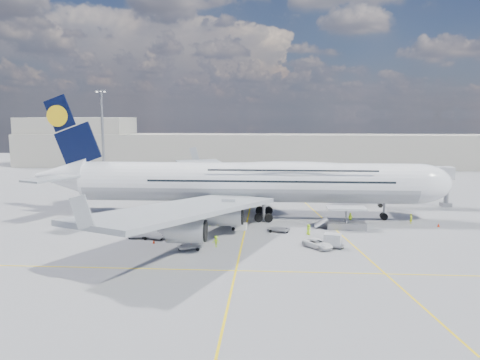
# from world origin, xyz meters

# --- Properties ---
(ground) EXTENTS (300.00, 300.00, 0.00)m
(ground) POSITION_xyz_m (0.00, 0.00, 0.00)
(ground) COLOR gray
(ground) RESTS_ON ground
(taxi_line_main) EXTENTS (0.25, 220.00, 0.01)m
(taxi_line_main) POSITION_xyz_m (0.00, 0.00, 0.01)
(taxi_line_main) COLOR yellow
(taxi_line_main) RESTS_ON ground
(taxi_line_cross) EXTENTS (120.00, 0.25, 0.01)m
(taxi_line_cross) POSITION_xyz_m (0.00, -20.00, 0.01)
(taxi_line_cross) COLOR yellow
(taxi_line_cross) RESTS_ON ground
(taxi_line_diag) EXTENTS (14.16, 99.06, 0.01)m
(taxi_line_diag) POSITION_xyz_m (14.00, 10.00, 0.01)
(taxi_line_diag) COLOR yellow
(taxi_line_diag) RESTS_ON ground
(airliner) EXTENTS (77.26, 79.15, 23.71)m
(airliner) POSITION_xyz_m (0.26, 10.00, 6.87)
(airliner) COLOR white
(airliner) RESTS_ON ground
(jet_bridge) EXTENTS (18.80, 12.10, 8.50)m
(jet_bridge) POSITION_xyz_m (29.81, 20.94, 6.85)
(jet_bridge) COLOR #B7B7BC
(jet_bridge) RESTS_ON ground
(cargo_loader) EXTENTS (8.53, 3.20, 3.67)m
(cargo_loader) POSITION_xyz_m (16.82, 2.89, 1.25)
(cargo_loader) COLOR silver
(cargo_loader) RESTS_ON ground
(light_mast) EXTENTS (3.00, 0.70, 25.50)m
(light_mast) POSITION_xyz_m (-40.00, 45.00, 13.21)
(light_mast) COLOR gray
(light_mast) RESTS_ON ground
(terminal) EXTENTS (180.00, 16.00, 12.00)m
(terminal) POSITION_xyz_m (0.00, 95.00, 6.00)
(terminal) COLOR #B2AD9E
(terminal) RESTS_ON ground
(hangar) EXTENTS (40.00, 22.00, 18.00)m
(hangar) POSITION_xyz_m (-70.00, 100.00, 9.00)
(hangar) COLOR #B2AD9E
(hangar) RESTS_ON ground
(tree_line) EXTENTS (160.00, 6.00, 8.00)m
(tree_line) POSITION_xyz_m (40.00, 140.00, 4.00)
(tree_line) COLOR #193814
(tree_line) RESTS_ON ground
(dolly_row_a) EXTENTS (2.86, 1.73, 0.40)m
(dolly_row_a) POSITION_xyz_m (-16.52, -5.76, 0.31)
(dolly_row_a) COLOR gray
(dolly_row_a) RESTS_ON ground
(dolly_row_b) EXTENTS (3.65, 2.88, 0.47)m
(dolly_row_b) POSITION_xyz_m (-7.30, -11.36, 0.37)
(dolly_row_b) COLOR gray
(dolly_row_b) RESTS_ON ground
(dolly_row_c) EXTENTS (3.54, 2.70, 0.46)m
(dolly_row_c) POSITION_xyz_m (-13.81, -6.02, 0.36)
(dolly_row_c) COLOR gray
(dolly_row_c) RESTS_ON ground
(dolly_back) EXTENTS (3.02, 1.90, 0.42)m
(dolly_back) POSITION_xyz_m (-16.68, 0.47, 0.32)
(dolly_back) COLOR gray
(dolly_back) RESTS_ON ground
(dolly_nose_far) EXTENTS (3.77, 3.02, 0.49)m
(dolly_nose_far) POSITION_xyz_m (5.58, -0.26, 0.38)
(dolly_nose_far) COLOR gray
(dolly_nose_far) RESTS_ON ground
(dolly_nose_near) EXTENTS (3.61, 2.54, 2.07)m
(dolly_nose_near) POSITION_xyz_m (13.21, -9.06, 1.11)
(dolly_nose_near) COLOR gray
(dolly_nose_near) RESTS_ON ground
(baggage_tug) EXTENTS (2.68, 1.52, 1.59)m
(baggage_tug) POSITION_xyz_m (-1.01, 0.55, 0.70)
(baggage_tug) COLOR silver
(baggage_tug) RESTS_ON ground
(catering_truck_inner) EXTENTS (7.22, 3.71, 4.11)m
(catering_truck_inner) POSITION_xyz_m (-11.14, 33.49, 1.94)
(catering_truck_inner) COLOR gray
(catering_truck_inner) RESTS_ON ground
(catering_truck_outer) EXTENTS (6.19, 3.70, 3.45)m
(catering_truck_outer) POSITION_xyz_m (-9.38, 47.36, 1.60)
(catering_truck_outer) COLOR gray
(catering_truck_outer) RESTS_ON ground
(service_van) EXTENTS (4.76, 5.06, 1.33)m
(service_van) POSITION_xyz_m (11.08, -9.40, 0.66)
(service_van) COLOR white
(service_van) RESTS_ON ground
(crew_nose) EXTENTS (0.76, 0.78, 1.81)m
(crew_nose) POSITION_xyz_m (29.06, 7.06, 0.91)
(crew_nose) COLOR #E3F219
(crew_nose) RESTS_ON ground
(crew_loader) EXTENTS (1.14, 1.03, 1.91)m
(crew_loader) POSITION_xyz_m (18.41, 6.68, 0.96)
(crew_loader) COLOR #B3E117
(crew_loader) RESTS_ON ground
(crew_wing) EXTENTS (0.42, 0.92, 1.54)m
(crew_wing) POSITION_xyz_m (-6.28, 2.94, 0.77)
(crew_wing) COLOR #BAFF1A
(crew_wing) RESTS_ON ground
(crew_van) EXTENTS (0.96, 1.03, 1.77)m
(crew_van) POSITION_xyz_m (10.34, -1.87, 0.89)
(crew_van) COLOR #B1F019
(crew_van) RESTS_ON ground
(crew_tug) EXTENTS (1.19, 0.83, 1.69)m
(crew_tug) POSITION_xyz_m (-3.67, -9.86, 0.84)
(crew_tug) COLOR #A6DE17
(crew_tug) RESTS_ON ground
(cone_nose) EXTENTS (0.46, 0.46, 0.59)m
(cone_nose) POSITION_xyz_m (33.16, 5.15, 0.28)
(cone_nose) COLOR #FF330D
(cone_nose) RESTS_ON ground
(cone_wing_left_inner) EXTENTS (0.50, 0.50, 0.63)m
(cone_wing_left_inner) POSITION_xyz_m (-6.09, 29.35, 0.31)
(cone_wing_left_inner) COLOR #FF330D
(cone_wing_left_inner) RESTS_ON ground
(cone_wing_left_outer) EXTENTS (0.40, 0.40, 0.51)m
(cone_wing_left_outer) POSITION_xyz_m (-16.60, 29.18, 0.24)
(cone_wing_left_outer) COLOR #FF330D
(cone_wing_left_outer) RESTS_ON ground
(cone_wing_right_inner) EXTENTS (0.46, 0.46, 0.59)m
(cone_wing_right_inner) POSITION_xyz_m (-7.23, -10.29, 0.28)
(cone_wing_right_inner) COLOR #FF330D
(cone_wing_right_inner) RESTS_ON ground
(cone_wing_right_outer) EXTENTS (0.41, 0.41, 0.52)m
(cone_wing_right_outer) POSITION_xyz_m (-13.23, -8.44, 0.25)
(cone_wing_right_outer) COLOR #FF330D
(cone_wing_right_outer) RESTS_ON ground
(cone_tail) EXTENTS (0.44, 0.44, 0.56)m
(cone_tail) POSITION_xyz_m (-27.06, 8.55, 0.27)
(cone_tail) COLOR #FF330D
(cone_tail) RESTS_ON ground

